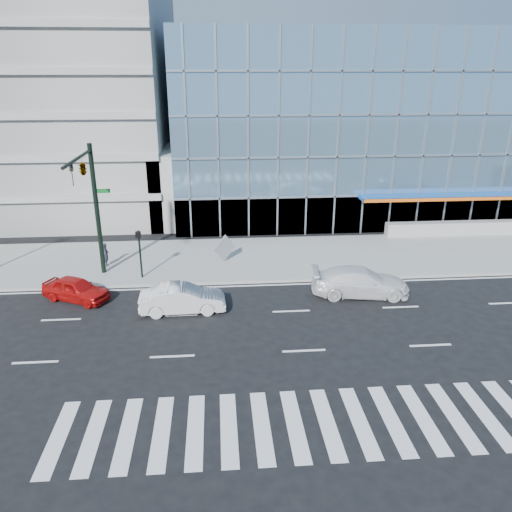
# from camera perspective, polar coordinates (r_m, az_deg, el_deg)

# --- Properties ---
(ground) EXTENTS (160.00, 160.00, 0.00)m
(ground) POSITION_cam_1_polar(r_m,az_deg,el_deg) (26.86, 4.04, -6.31)
(ground) COLOR black
(ground) RESTS_ON ground
(sidewalk) EXTENTS (120.00, 8.00, 0.15)m
(sidewalk) POSITION_cam_1_polar(r_m,az_deg,el_deg) (34.09, 2.08, -0.12)
(sidewalk) COLOR gray
(sidewalk) RESTS_ON ground
(theatre_building) EXTENTS (42.00, 26.00, 15.00)m
(theatre_building) POSITION_cam_1_polar(r_m,az_deg,el_deg) (52.95, 15.58, 14.89)
(theatre_building) COLOR #6D97B6
(theatre_building) RESTS_ON ground
(parking_garage) EXTENTS (24.00, 24.00, 20.00)m
(parking_garage) POSITION_cam_1_polar(r_m,az_deg,el_deg) (52.27, -23.72, 16.65)
(parking_garage) COLOR gray
(parking_garage) RESTS_ON ground
(ramp_block) EXTENTS (6.00, 8.00, 6.00)m
(ramp_block) POSITION_cam_1_polar(r_m,az_deg,el_deg) (42.70, -7.54, 8.09)
(ramp_block) COLOR gray
(ramp_block) RESTS_ON ground
(traffic_signal) EXTENTS (1.14, 5.74, 8.00)m
(traffic_signal) POSITION_cam_1_polar(r_m,az_deg,el_deg) (29.74, -18.71, 7.94)
(traffic_signal) COLOR black
(traffic_signal) RESTS_ON sidewalk
(ped_signal_post) EXTENTS (0.30, 0.33, 3.00)m
(ped_signal_post) POSITION_cam_1_polar(r_m,az_deg,el_deg) (30.66, -13.18, 1.02)
(ped_signal_post) COLOR black
(ped_signal_post) RESTS_ON sidewalk
(white_suv) EXTENTS (5.71, 2.82, 1.59)m
(white_suv) POSITION_cam_1_polar(r_m,az_deg,el_deg) (28.96, 11.83, -2.91)
(white_suv) COLOR white
(white_suv) RESTS_ON ground
(white_sedan) EXTENTS (4.57, 1.76, 1.48)m
(white_sedan) POSITION_cam_1_polar(r_m,az_deg,el_deg) (26.74, -8.40, -4.85)
(white_sedan) COLOR silver
(white_sedan) RESTS_ON ground
(red_sedan) EXTENTS (4.16, 3.09, 1.32)m
(red_sedan) POSITION_cam_1_polar(r_m,az_deg,el_deg) (29.52, -19.89, -3.59)
(red_sedan) COLOR #B80F0E
(red_sedan) RESTS_ON ground
(pedestrian) EXTENTS (0.47, 0.62, 1.53)m
(pedestrian) POSITION_cam_1_polar(r_m,az_deg,el_deg) (33.58, -16.77, 0.18)
(pedestrian) COLOR black
(pedestrian) RESTS_ON sidewalk
(tilted_panel) EXTENTS (1.46, 1.20, 1.83)m
(tilted_panel) POSITION_cam_1_polar(r_m,az_deg,el_deg) (32.88, -3.61, 0.89)
(tilted_panel) COLOR #9C9C9C
(tilted_panel) RESTS_ON sidewalk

